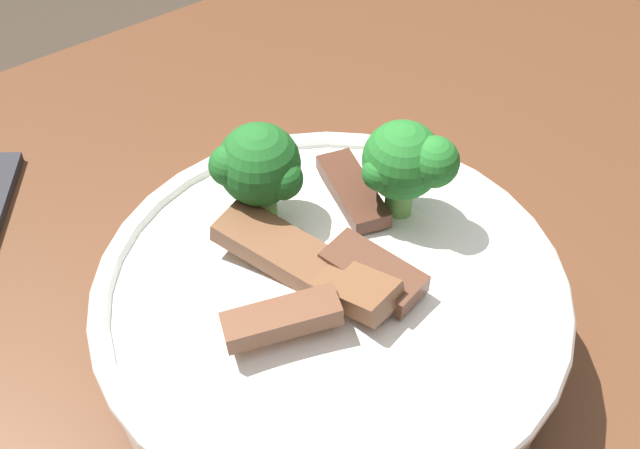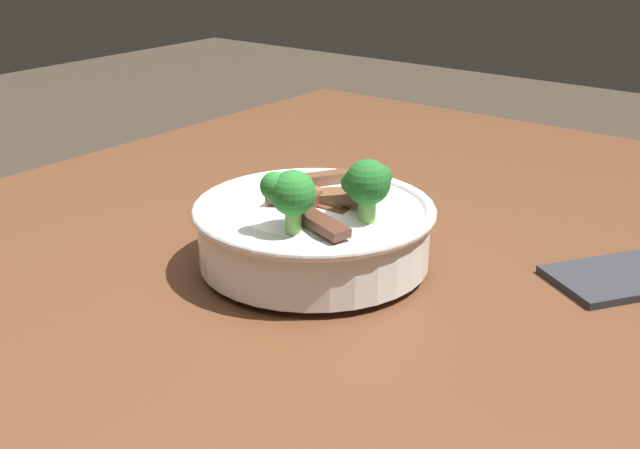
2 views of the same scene
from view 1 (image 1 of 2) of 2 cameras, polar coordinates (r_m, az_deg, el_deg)
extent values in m
cube|color=#56331E|center=(0.52, 10.64, -13.24)|extent=(1.54, 0.91, 0.05)
cube|color=#56331E|center=(1.36, 19.14, 4.28)|extent=(0.08, 0.08, 0.78)
cylinder|color=white|center=(0.51, 0.65, -8.81)|extent=(0.12, 0.12, 0.01)
cylinder|color=white|center=(0.48, 0.69, -6.57)|extent=(0.24, 0.24, 0.06)
torus|color=white|center=(0.46, 0.72, -4.40)|extent=(0.25, 0.25, 0.01)
ellipsoid|color=white|center=(0.47, 0.70, -5.64)|extent=(0.21, 0.21, 0.05)
cube|color=brown|center=(0.46, -2.88, -1.47)|extent=(0.05, 0.07, 0.02)
cube|color=brown|center=(0.42, -2.52, -6.15)|extent=(0.06, 0.04, 0.02)
cube|color=brown|center=(0.45, 0.79, -3.66)|extent=(0.04, 0.08, 0.03)
cube|color=#4C2B1E|center=(0.50, 2.13, 2.25)|extent=(0.04, 0.07, 0.01)
cube|color=#563323|center=(0.45, 3.49, -3.13)|extent=(0.04, 0.06, 0.01)
cube|color=#563323|center=(0.46, 1.13, -3.21)|extent=(0.03, 0.08, 0.02)
cylinder|color=#6BA84C|center=(0.49, -3.84, 1.52)|extent=(0.02, 0.02, 0.03)
sphere|color=#1E6023|center=(0.47, -4.00, 3.95)|extent=(0.05, 0.05, 0.05)
sphere|color=#1E6023|center=(0.46, -5.90, 3.85)|extent=(0.02, 0.02, 0.02)
sphere|color=#1E6023|center=(0.46, -2.50, 2.99)|extent=(0.02, 0.02, 0.02)
cylinder|color=#6BA84C|center=(0.49, 5.17, 1.86)|extent=(0.02, 0.02, 0.03)
sphere|color=#237028|center=(0.47, 5.39, 4.21)|extent=(0.04, 0.04, 0.04)
sphere|color=#237028|center=(0.46, 3.94, 3.38)|extent=(0.02, 0.02, 0.02)
sphere|color=#237028|center=(0.46, 7.41, 4.07)|extent=(0.03, 0.03, 0.03)
camera|label=2|loc=(1.07, 17.25, 41.54)|focal=45.65mm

